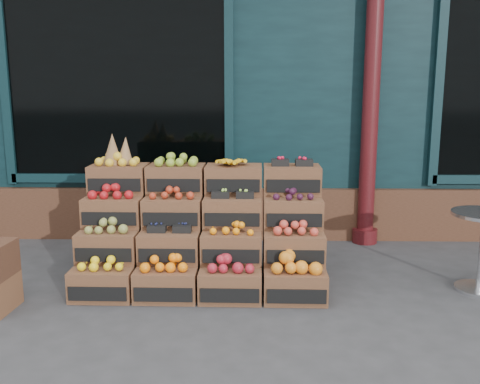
{
  "coord_description": "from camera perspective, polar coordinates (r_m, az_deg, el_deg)",
  "views": [
    {
      "loc": [
        -0.11,
        -3.87,
        1.76
      ],
      "look_at": [
        -0.2,
        0.7,
        0.85
      ],
      "focal_mm": 40.0,
      "sensor_mm": 36.0,
      "label": 1
    }
  ],
  "objects": [
    {
      "name": "ground",
      "position": [
        4.26,
        2.57,
        -13.2
      ],
      "size": [
        60.0,
        60.0,
        0.0
      ],
      "primitive_type": "plane",
      "color": "#363638",
      "rests_on": "ground"
    },
    {
      "name": "shop_facade",
      "position": [
        9.01,
        1.92,
        15.33
      ],
      "size": [
        12.0,
        6.24,
        4.8
      ],
      "color": "black",
      "rests_on": "ground"
    },
    {
      "name": "crate_display",
      "position": [
        4.88,
        -4.03,
        -4.82
      ],
      "size": [
        2.15,
        1.06,
        1.34
      ],
      "rotation": [
        0.0,
        0.0,
        -0.01
      ],
      "color": "brown",
      "rests_on": "ground"
    },
    {
      "name": "shopkeeper",
      "position": [
        6.78,
        -14.05,
        4.16
      ],
      "size": [
        0.82,
        0.7,
        1.92
      ],
      "primitive_type": "imported",
      "rotation": [
        0.0,
        0.0,
        2.74
      ],
      "color": "#134524",
      "rests_on": "ground"
    }
  ]
}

